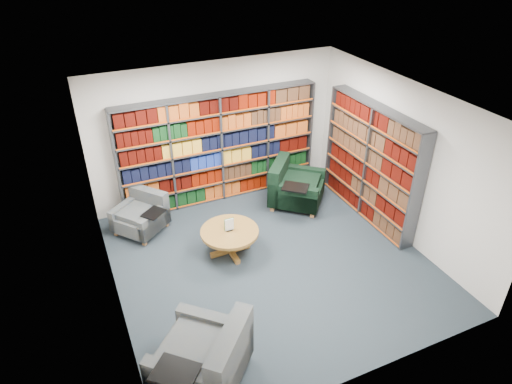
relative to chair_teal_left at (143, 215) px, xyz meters
name	(u,v)px	position (x,y,z in m)	size (l,w,h in m)	color
room_shell	(272,191)	(1.74, -1.85, 1.11)	(5.02, 5.02, 2.82)	black
bookshelf_back	(220,148)	(1.74, 0.49, 0.81)	(4.00, 0.28, 2.20)	#47494F
bookshelf_right	(371,163)	(4.08, -1.25, 0.81)	(0.28, 2.50, 2.20)	#47494F
chair_teal_left	(143,215)	(0.00, 0.00, 0.00)	(1.12, 1.12, 0.72)	#05183B
chair_green_right	(292,187)	(2.95, -0.34, 0.07)	(1.38, 1.38, 0.89)	black
chair_teal_front	(208,360)	(0.03, -3.62, 0.09)	(1.45, 1.45, 0.94)	#05183B
coffee_table	(230,235)	(1.21, -1.34, 0.08)	(0.99, 0.99, 0.70)	olive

